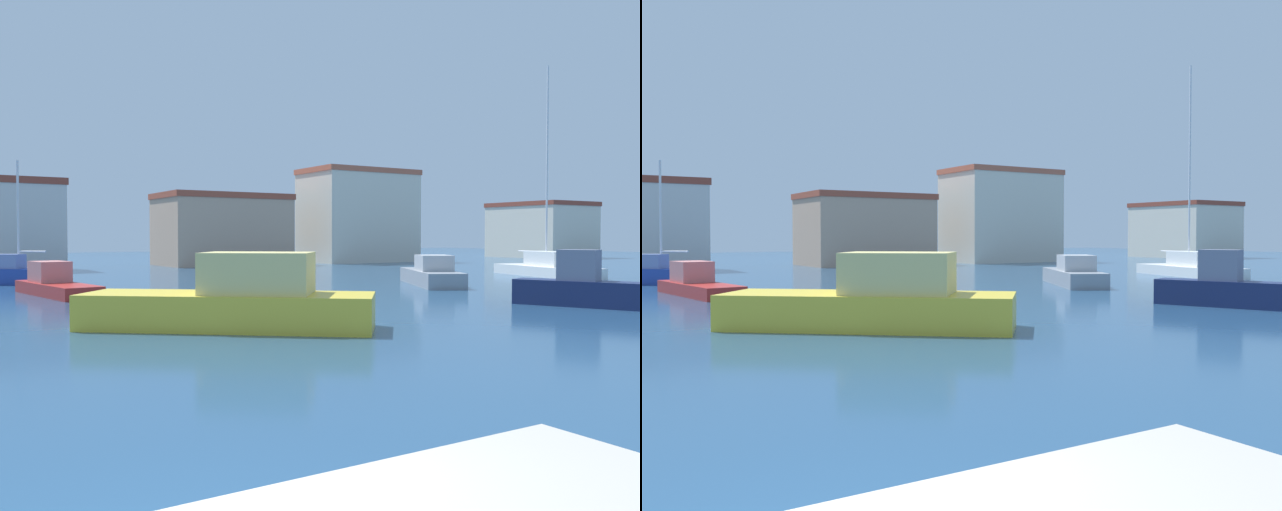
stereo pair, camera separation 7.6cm
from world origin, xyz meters
The scene contains 10 objects.
water centered at (15.00, 20.00, 0.00)m, with size 160.00×160.00×0.00m, color navy.
sailboat_white_far_right centered at (32.87, 23.60, 0.61)m, with size 4.21×8.61×13.23m.
motorboat_grey_center_channel centered at (21.66, 21.80, 0.55)m, with size 4.85×6.89×1.58m.
motorboat_navy_near_pier centered at (19.30, 11.06, 0.68)m, with size 2.90×4.84×2.07m.
sailboat_blue_behind_lamppost centered at (3.41, 33.57, 0.63)m, with size 4.09×3.64×6.51m.
motorboat_yellow_distant_north centered at (6.18, 12.40, 0.76)m, with size 7.72×6.88×2.12m.
motorboat_red_far_left centered at (3.95, 26.08, 0.48)m, with size 2.56×6.53×1.45m.
harbor_office centered at (22.02, 49.49, 3.10)m, with size 10.81×7.24×6.19m.
waterfront_apartments centered at (35.94, 48.59, 4.48)m, with size 10.56×6.72×8.94m.
yacht_club centered at (62.13, 48.22, 3.23)m, with size 8.42×10.18×6.44m.
Camera 1 is at (-1.56, -4.34, 2.58)m, focal length 37.33 mm.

